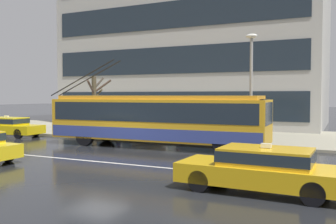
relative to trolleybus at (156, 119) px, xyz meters
The scene contains 12 objects.
ground_plane 4.19m from the trolleybus, 106.68° to the right, with size 160.00×160.00×0.00m, color black.
sidewalk_slab 6.85m from the trolleybus, 99.65° to the left, with size 80.00×10.00×0.14m, color gray.
lane_centre_line 5.29m from the trolleybus, 102.78° to the right, with size 72.00×0.14×0.01m, color silver.
trolleybus is the anchor object (origin of this frame).
taxi_queued_behind_bus 11.29m from the trolleybus, behind, with size 4.77×2.04×1.39m.
taxi_oncoming_far 9.85m from the trolleybus, 44.96° to the right, with size 4.66×1.94×1.39m.
bus_shelter 4.36m from the trolleybus, 122.59° to the left, with size 3.51×1.63×2.48m.
pedestrian_at_shelter 5.58m from the trolleybus, 144.51° to the left, with size 1.25×1.25×2.03m.
pedestrian_approaching_curb 5.61m from the trolleybus, 38.06° to the left, with size 1.17×1.17×1.92m.
pedestrian_walking_past 4.44m from the trolleybus, 99.54° to the left, with size 0.95×0.95×1.92m.
street_lamp 5.45m from the trolleybus, 24.74° to the left, with size 0.60×0.32×5.83m.
street_tree_bare 8.92m from the trolleybus, 147.33° to the left, with size 1.34×2.00×3.95m.
Camera 1 is at (10.17, -13.87, 2.76)m, focal length 40.05 mm.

